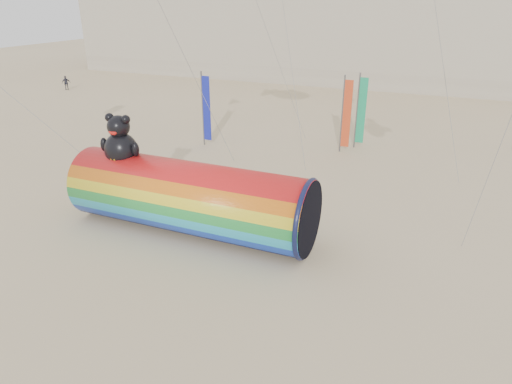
% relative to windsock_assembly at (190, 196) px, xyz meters
% --- Properties ---
extents(ground, '(160.00, 160.00, 0.00)m').
position_rel_windsock_assembly_xyz_m(ground, '(2.68, -1.42, -1.71)').
color(ground, '#CCB58C').
rests_on(ground, ground).
extents(windsock_assembly, '(11.18, 3.41, 5.16)m').
position_rel_windsock_assembly_xyz_m(windsock_assembly, '(0.00, 0.00, 0.00)').
color(windsock_assembly, red).
rests_on(windsock_assembly, ground).
extents(festival_banners, '(10.73, 3.72, 5.20)m').
position_rel_windsock_assembly_xyz_m(festival_banners, '(0.86, 13.69, 0.93)').
color(festival_banners, '#59595E').
rests_on(festival_banners, ground).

